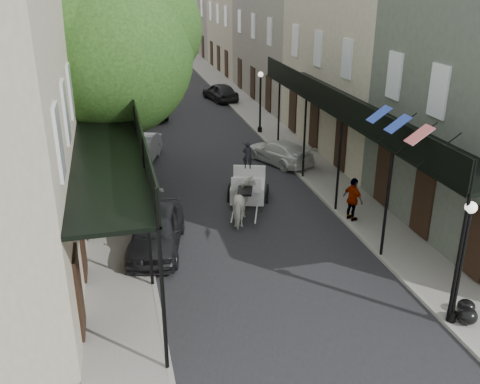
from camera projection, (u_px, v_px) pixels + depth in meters
ground at (292, 305)px, 16.20m from camera, size 140.00×140.00×0.00m
road at (190, 129)px, 34.14m from camera, size 8.00×90.00×0.01m
sidewalk_left at (109, 134)px, 33.01m from camera, size 2.20×90.00×0.12m
sidewalk_right at (265, 124)px, 35.23m from camera, size 2.20×90.00×0.12m
building_row_left at (50, 32)px, 39.20m from camera, size 5.00×80.00×10.50m
building_row_right at (274, 26)px, 43.01m from camera, size 5.00×80.00×10.50m
gallery_left at (112, 126)px, 19.85m from camera, size 2.20×18.05×4.88m
gallery_right at (350, 111)px, 21.98m from camera, size 2.20×18.05×4.88m
tree_near at (120, 47)px, 21.92m from camera, size 7.31×6.80×9.63m
tree_far at (112, 30)px, 34.72m from camera, size 6.45×6.00×8.61m
lamppost_right_near at (461, 262)px, 14.53m from camera, size 0.32×0.32×3.71m
lamppost_left at (137, 183)px, 19.89m from camera, size 0.32×0.32×3.71m
lamppost_right_far at (260, 101)px, 32.47m from camera, size 0.32×0.32×3.71m
horse at (245, 202)px, 21.27m from camera, size 1.51×2.21×1.71m
carriage at (249, 173)px, 23.63m from camera, size 2.27×2.83×2.86m
pedestrian_walking at (153, 193)px, 21.91m from camera, size 0.92×0.72×1.89m
pedestrian_sidewalk_left at (124, 133)px, 30.27m from camera, size 1.05×0.72×1.49m
pedestrian_sidewalk_right at (353, 199)px, 21.13m from camera, size 0.74×1.13×1.78m
car_left_near at (156, 230)px, 19.18m from camera, size 2.73×4.74×1.52m
car_left_mid at (138, 151)px, 27.68m from camera, size 2.89×4.75×1.48m
car_left_far at (143, 106)px, 36.86m from camera, size 3.38×5.93×1.56m
car_right_near at (279, 152)px, 27.99m from camera, size 3.22×4.46×1.20m
car_right_far at (220, 92)px, 41.50m from camera, size 2.46×4.32×1.39m
trash_bags at (467, 312)px, 15.26m from camera, size 0.85×1.00×0.50m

